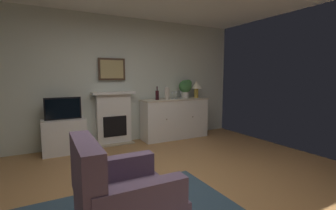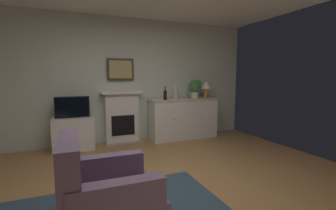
{
  "view_description": "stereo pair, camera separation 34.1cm",
  "coord_description": "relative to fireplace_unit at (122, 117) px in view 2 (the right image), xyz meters",
  "views": [
    {
      "loc": [
        -1.36,
        -2.33,
        1.41
      ],
      "look_at": [
        0.24,
        0.66,
        1.0
      ],
      "focal_mm": 25.26,
      "sensor_mm": 36.0,
      "label": 1
    },
    {
      "loc": [
        -1.05,
        -2.47,
        1.41
      ],
      "look_at": [
        0.24,
        0.66,
        1.0
      ],
      "focal_mm": 25.26,
      "sensor_mm": 36.0,
      "label": 2
    }
  ],
  "objects": [
    {
      "name": "wine_glass_left",
      "position": [
        1.29,
        -0.19,
        0.48
      ],
      "size": [
        0.07,
        0.07,
        0.16
      ],
      "color": "silver",
      "rests_on": "sideboard_cabinet"
    },
    {
      "name": "wine_glass_center",
      "position": [
        1.4,
        -0.18,
        0.48
      ],
      "size": [
        0.07,
        0.07,
        0.16
      ],
      "color": "silver",
      "rests_on": "sideboard_cabinet"
    },
    {
      "name": "table_lamp",
      "position": [
        1.95,
        -0.18,
        0.64
      ],
      "size": [
        0.26,
        0.26,
        0.4
      ],
      "color": "#B79338",
      "rests_on": "sideboard_cabinet"
    },
    {
      "name": "wine_bottle",
      "position": [
        0.91,
        -0.21,
        0.47
      ],
      "size": [
        0.08,
        0.08,
        0.29
      ],
      "color": "#331419",
      "rests_on": "sideboard_cabinet"
    },
    {
      "name": "framed_picture",
      "position": [
        0.0,
        0.05,
        1.01
      ],
      "size": [
        0.55,
        0.04,
        0.45
      ],
      "color": "#473323"
    },
    {
      "name": "tv_set",
      "position": [
        -0.98,
        -0.19,
        0.29
      ],
      "size": [
        0.62,
        0.07,
        0.4
      ],
      "color": "black",
      "rests_on": "tv_cabinet"
    },
    {
      "name": "sideboard_cabinet",
      "position": [
        1.37,
        -0.18,
        -0.09
      ],
      "size": [
        1.57,
        0.49,
        0.91
      ],
      "color": "white",
      "rests_on": "ground_plane"
    },
    {
      "name": "potted_plant_small",
      "position": [
        1.68,
        -0.13,
        0.62
      ],
      "size": [
        0.3,
        0.3,
        0.43
      ],
      "color": "beige",
      "rests_on": "sideboard_cabinet"
    },
    {
      "name": "fireplace_unit",
      "position": [
        0.0,
        0.0,
        0.0
      ],
      "size": [
        0.87,
        0.3,
        1.1
      ],
      "color": "white",
      "rests_on": "ground_plane"
    },
    {
      "name": "tv_cabinet",
      "position": [
        -0.98,
        -0.16,
        -0.23
      ],
      "size": [
        0.75,
        0.42,
        0.64
      ],
      "color": "white",
      "rests_on": "ground_plane"
    },
    {
      "name": "vase_decorative",
      "position": [
        1.14,
        -0.23,
        0.5
      ],
      "size": [
        0.11,
        0.11,
        0.28
      ],
      "color": "beige",
      "rests_on": "sideboard_cabinet"
    },
    {
      "name": "wall_rear",
      "position": [
        0.06,
        0.13,
        0.78
      ],
      "size": [
        5.91,
        0.06,
        2.65
      ],
      "primitive_type": "cube",
      "color": "silver",
      "rests_on": "ground_plane"
    },
    {
      "name": "wine_glass_right",
      "position": [
        1.51,
        -0.2,
        0.48
      ],
      "size": [
        0.07,
        0.07,
        0.16
      ],
      "color": "silver",
      "rests_on": "sideboard_cabinet"
    },
    {
      "name": "ground_plane",
      "position": [
        0.06,
        -2.49,
        -0.6
      ],
      "size": [
        5.91,
        5.3,
        0.1
      ],
      "primitive_type": "cube",
      "color": "#9E7042",
      "rests_on": "ground"
    },
    {
      "name": "armchair",
      "position": [
        -0.76,
        -2.98,
        -0.17
      ],
      "size": [
        0.82,
        0.79,
        0.92
      ],
      "color": "#604C66",
      "rests_on": "ground_plane"
    }
  ]
}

